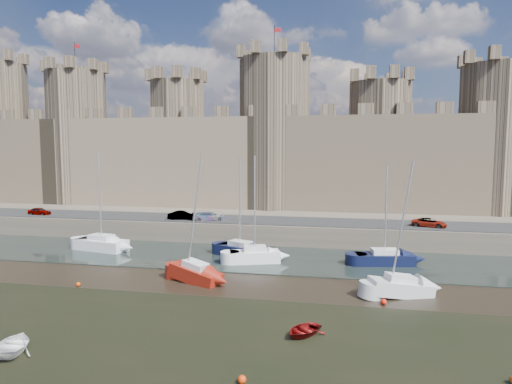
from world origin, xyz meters
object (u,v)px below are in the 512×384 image
car_0 (39,211)px  sailboat_2 (255,255)px  car_3 (429,223)px  sailboat_4 (196,273)px  car_2 (209,216)px  car_1 (182,216)px  sailboat_5 (400,286)px  sailboat_0 (102,243)px  sailboat_3 (385,258)px  sailboat_1 (240,249)px

car_0 → sailboat_2: sailboat_2 is taller
car_3 → sailboat_4: (-22.73, -18.25, -2.23)m
car_0 → car_2: (24.63, -0.21, 0.07)m
car_0 → car_1: (20.98, -0.18, 0.05)m
sailboat_2 → sailboat_4: sailboat_4 is taller
sailboat_5 → sailboat_0: bearing=142.9°
sailboat_5 → car_2: bearing=120.1°
sailboat_0 → sailboat_2: size_ratio=1.04×
sailboat_2 → car_0: bearing=144.4°
sailboat_4 → sailboat_2: bearing=84.6°
car_1 → sailboat_2: bearing=-134.8°
car_0 → sailboat_5: size_ratio=0.29×
sailboat_5 → sailboat_4: bearing=158.6°
car_0 → car_3: size_ratio=0.81×
sailboat_3 → sailboat_1: bearing=168.2°
car_1 → sailboat_4: (7.84, -17.74, -2.27)m
sailboat_5 → car_3: bearing=54.4°
car_2 → sailboat_2: bearing=-160.1°
sailboat_4 → car_1: bearing=135.9°
sailboat_0 → sailboat_4: size_ratio=1.00×
car_1 → sailboat_4: size_ratio=0.31×
car_0 → car_3: bearing=-84.4°
car_3 → car_1: bearing=107.3°
sailboat_1 → sailboat_2: 3.09m
car_0 → sailboat_1: (30.61, -8.20, -2.21)m
car_3 → sailboat_0: size_ratio=0.34×
sailboat_4 → sailboat_5: (17.45, -0.45, -0.04)m
car_2 → sailboat_5: sailboat_5 is taller
car_1 → sailboat_2: sailboat_2 is taller
car_1 → sailboat_5: 31.24m
car_0 → sailboat_2: (32.69, -10.48, -2.18)m
car_2 → car_3: car_2 is taller
sailboat_0 → sailboat_3: bearing=11.0°
car_0 → sailboat_3: size_ratio=0.32×
car_1 → sailboat_2: size_ratio=0.33×
car_3 → sailboat_1: sailboat_1 is taller
car_2 → sailboat_0: 13.45m
car_0 → car_3: (51.55, 0.32, 0.00)m
car_0 → car_2: size_ratio=0.75×
car_0 → sailboat_0: sailboat_0 is taller
car_2 → sailboat_1: 10.24m
car_1 → sailboat_1: 12.73m
sailboat_5 → car_0: bearing=138.5°
car_0 → sailboat_3: (45.80, -8.73, -2.26)m
car_0 → sailboat_0: (14.21, -8.43, -2.18)m
car_0 → sailboat_5: (46.27, -18.38, -2.27)m
sailboat_3 → car_0: bearing=159.4°
car_1 → sailboat_4: 19.53m
sailboat_1 → car_1: bearing=163.5°
car_1 → sailboat_0: size_ratio=0.31×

